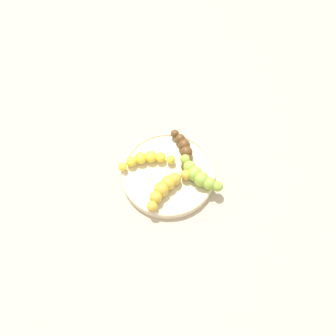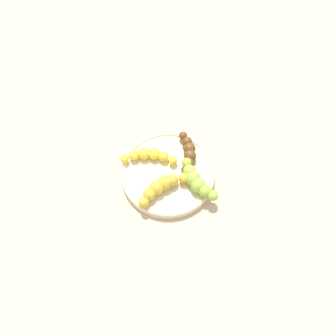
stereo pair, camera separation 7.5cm
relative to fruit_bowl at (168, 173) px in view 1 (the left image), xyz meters
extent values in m
plane|color=tan|center=(0.00, 0.00, -0.01)|extent=(2.40, 2.40, 0.00)
cylinder|color=beige|center=(0.00, 0.00, 0.00)|extent=(0.23, 0.23, 0.02)
torus|color=beige|center=(0.00, 0.00, 0.01)|extent=(0.23, 0.23, 0.01)
sphere|color=yellow|center=(-0.02, -0.02, 0.02)|extent=(0.02, 0.02, 0.02)
sphere|color=yellow|center=(0.00, -0.04, 0.02)|extent=(0.03, 0.03, 0.03)
sphere|color=yellow|center=(0.02, -0.05, 0.02)|extent=(0.03, 0.03, 0.03)
sphere|color=yellow|center=(0.04, -0.06, 0.02)|extent=(0.03, 0.03, 0.03)
sphere|color=yellow|center=(0.07, -0.06, 0.02)|extent=(0.03, 0.03, 0.03)
sphere|color=yellow|center=(0.09, -0.06, 0.02)|extent=(0.02, 0.02, 0.02)
sphere|color=gold|center=(-0.03, 0.04, 0.02)|extent=(0.02, 0.02, 0.02)
sphere|color=gold|center=(0.00, 0.03, 0.02)|extent=(0.03, 0.03, 0.03)
sphere|color=gold|center=(0.02, 0.03, 0.02)|extent=(0.04, 0.04, 0.04)
sphere|color=gold|center=(0.04, 0.04, 0.02)|extent=(0.04, 0.04, 0.04)
sphere|color=gold|center=(0.06, 0.05, 0.02)|extent=(0.03, 0.03, 0.03)
sphere|color=gold|center=(0.08, 0.07, 0.02)|extent=(0.02, 0.02, 0.02)
sphere|color=#8CAD38|center=(-0.05, 0.00, 0.03)|extent=(0.03, 0.03, 0.03)
sphere|color=#8CAD38|center=(-0.05, 0.02, 0.03)|extent=(0.03, 0.03, 0.03)
sphere|color=#8CAD38|center=(-0.05, 0.04, 0.03)|extent=(0.04, 0.04, 0.04)
sphere|color=#8CAD38|center=(-0.05, 0.06, 0.03)|extent=(0.04, 0.04, 0.04)
sphere|color=#8CAD38|center=(-0.06, 0.08, 0.03)|extent=(0.03, 0.03, 0.03)
sphere|color=#8CAD38|center=(-0.08, 0.10, 0.03)|extent=(0.03, 0.03, 0.03)
sphere|color=#593819|center=(-0.04, 0.02, 0.02)|extent=(0.02, 0.02, 0.02)
sphere|color=#593819|center=(-0.05, 0.00, 0.02)|extent=(0.03, 0.03, 0.03)
sphere|color=#593819|center=(-0.06, -0.02, 0.02)|extent=(0.03, 0.03, 0.03)
sphere|color=#593819|center=(-0.07, -0.04, 0.02)|extent=(0.03, 0.03, 0.03)
sphere|color=#593819|center=(-0.07, -0.06, 0.02)|extent=(0.03, 0.03, 0.03)
sphere|color=#593819|center=(-0.07, -0.08, 0.02)|extent=(0.02, 0.02, 0.02)
camera|label=1|loc=(0.17, 0.31, 0.68)|focal=33.13mm
camera|label=2|loc=(0.10, 0.34, 0.68)|focal=33.13mm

